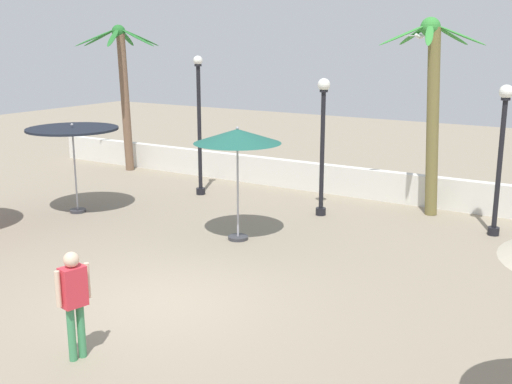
# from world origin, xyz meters

# --- Properties ---
(ground_plane) EXTENTS (56.00, 56.00, 0.00)m
(ground_plane) POSITION_xyz_m (0.00, 0.00, 0.00)
(ground_plane) COLOR gray
(boundary_wall) EXTENTS (25.20, 0.30, 0.90)m
(boundary_wall) POSITION_xyz_m (0.00, 9.26, 0.45)
(boundary_wall) COLOR silver
(boundary_wall) RESTS_ON ground_plane
(patio_umbrella_1) EXTENTS (2.47, 2.47, 2.50)m
(patio_umbrella_1) POSITION_xyz_m (-6.02, 3.47, 2.23)
(patio_umbrella_1) COLOR #333338
(patio_umbrella_1) RESTS_ON ground_plane
(patio_umbrella_3) EXTENTS (2.07, 2.07, 2.74)m
(patio_umbrella_3) POSITION_xyz_m (-0.85, 3.78, 2.48)
(patio_umbrella_3) COLOR #333338
(patio_umbrella_3) RESTS_ON ground_plane
(palm_tree_0) EXTENTS (3.09, 2.84, 5.22)m
(palm_tree_0) POSITION_xyz_m (-8.98, 8.62, 3.28)
(palm_tree_0) COLOR brown
(palm_tree_0) RESTS_ON ground_plane
(palm_tree_1) EXTENTS (2.59, 2.69, 5.28)m
(palm_tree_1) POSITION_xyz_m (2.27, 8.45, 3.24)
(palm_tree_1) COLOR brown
(palm_tree_1) RESTS_ON ground_plane
(lamp_post_1) EXTENTS (0.28, 0.28, 4.24)m
(lamp_post_1) POSITION_xyz_m (-4.35, 6.96, 2.22)
(lamp_post_1) COLOR black
(lamp_post_1) RESTS_ON ground_plane
(lamp_post_2) EXTENTS (0.33, 0.33, 3.72)m
(lamp_post_2) POSITION_xyz_m (-0.12, 6.80, 2.16)
(lamp_post_2) COLOR black
(lamp_post_2) RESTS_ON ground_plane
(lamp_post_3) EXTENTS (0.34, 0.34, 3.68)m
(lamp_post_3) POSITION_xyz_m (4.32, 7.41, 2.16)
(lamp_post_3) COLOR black
(lamp_post_3) RESTS_ON ground_plane
(guest_1) EXTENTS (0.31, 0.55, 1.70)m
(guest_1) POSITION_xyz_m (0.32, -2.39, 1.04)
(guest_1) COLOR #3F8C59
(guest_1) RESTS_ON ground_plane
(seagull_0) EXTENTS (1.10, 0.47, 0.14)m
(seagull_0) POSITION_xyz_m (1.75, 8.74, 4.80)
(seagull_0) COLOR white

